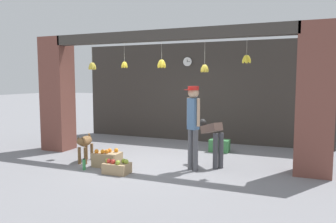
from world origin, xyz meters
The scene contains 13 objects.
ground_plane centered at (0.00, 0.00, 0.00)m, with size 60.00×60.00×0.00m, color gray.
shop_back_wall centered at (0.00, 2.87, 1.49)m, with size 7.60×0.12×2.99m, color #38332D.
shop_pillar_left centered at (-3.15, 0.30, 1.49)m, with size 0.70×0.60×2.99m, color brown.
shop_pillar_right centered at (3.15, 0.30, 1.49)m, with size 0.70×0.60×2.99m, color brown.
storefront_awning centered at (-0.02, 0.12, 2.82)m, with size 5.70×0.29×0.96m.
dog centered at (-1.63, -0.59, 0.44)m, with size 0.38×0.82×0.65m.
shopkeeper centered at (0.86, -0.30, 1.05)m, with size 0.32×0.32×1.75m.
worker_stooping centered at (1.16, 0.17, 0.66)m, with size 0.66×0.60×0.99m.
fruit_crate_oranges centered at (-0.98, -0.70, 0.16)m, with size 0.55×0.42×0.38m.
fruit_crate_apples centered at (-0.49, -1.10, 0.12)m, with size 0.51×0.35×0.30m.
produce_box_green centered at (0.96, 1.63, 0.16)m, with size 0.51×0.33×0.32m, color #387A42.
water_bottle centered at (-1.27, -1.14, 0.11)m, with size 0.07×0.07×0.25m.
wall_clock centered at (-0.33, 2.80, 2.42)m, with size 0.29×0.03×0.29m.
Camera 1 is at (2.91, -6.68, 1.90)m, focal length 35.00 mm.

